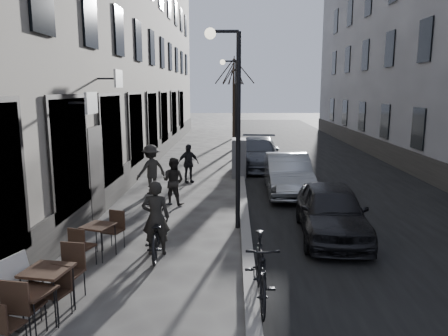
{
  "coord_description": "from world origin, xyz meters",
  "views": [
    {
      "loc": [
        -0.12,
        -5.07,
        3.64
      ],
      "look_at": [
        -0.34,
        4.93,
        1.8
      ],
      "focal_mm": 35.0,
      "sensor_mm": 36.0,
      "label": 1
    }
  ],
  "objects_px": {
    "sign_board": "(20,296)",
    "car_near": "(331,211)",
    "utility_cabinet": "(239,158)",
    "pedestrian_near": "(173,181)",
    "tree_near": "(234,70)",
    "streetlamp_near": "(232,107)",
    "bistro_set_a": "(33,307)",
    "bicycle": "(156,232)",
    "streetlamp_far": "(233,97)",
    "bistro_set_c": "(99,238)",
    "pedestrian_mid": "(151,169)",
    "pedestrian_far": "(188,163)",
    "car_mid": "(288,174)",
    "tree_far": "(234,74)",
    "bistro_set_b": "(48,288)",
    "moped": "(260,270)",
    "car_far": "(258,153)"
  },
  "relations": [
    {
      "from": "sign_board",
      "to": "car_near",
      "type": "relative_size",
      "value": 0.28
    },
    {
      "from": "utility_cabinet",
      "to": "pedestrian_near",
      "type": "height_order",
      "value": "utility_cabinet"
    },
    {
      "from": "tree_near",
      "to": "sign_board",
      "type": "distance_m",
      "value": 20.51
    },
    {
      "from": "streetlamp_near",
      "to": "bistro_set_a",
      "type": "relative_size",
      "value": 3.54
    },
    {
      "from": "bicycle",
      "to": "car_near",
      "type": "xyz_separation_m",
      "value": [
        4.12,
        1.23,
        0.15
      ]
    },
    {
      "from": "sign_board",
      "to": "utility_cabinet",
      "type": "relative_size",
      "value": 0.68
    },
    {
      "from": "streetlamp_far",
      "to": "utility_cabinet",
      "type": "relative_size",
      "value": 3.23
    },
    {
      "from": "bistro_set_c",
      "to": "pedestrian_mid",
      "type": "height_order",
      "value": "pedestrian_mid"
    },
    {
      "from": "car_near",
      "to": "pedestrian_far",
      "type": "bearing_deg",
      "value": 127.7
    },
    {
      "from": "bistro_set_c",
      "to": "car_near",
      "type": "relative_size",
      "value": 0.39
    },
    {
      "from": "bicycle",
      "to": "bistro_set_c",
      "type": "bearing_deg",
      "value": 6.05
    },
    {
      "from": "streetlamp_far",
      "to": "car_mid",
      "type": "relative_size",
      "value": 1.23
    },
    {
      "from": "tree_far",
      "to": "pedestrian_near",
      "type": "bearing_deg",
      "value": -95.85
    },
    {
      "from": "streetlamp_near",
      "to": "utility_cabinet",
      "type": "height_order",
      "value": "streetlamp_near"
    },
    {
      "from": "bistro_set_b",
      "to": "pedestrian_far",
      "type": "xyz_separation_m",
      "value": [
        1.19,
        10.21,
        0.26
      ]
    },
    {
      "from": "streetlamp_near",
      "to": "sign_board",
      "type": "distance_m",
      "value": 6.41
    },
    {
      "from": "car_near",
      "to": "moped",
      "type": "relative_size",
      "value": 2.01
    },
    {
      "from": "bistro_set_c",
      "to": "pedestrian_mid",
      "type": "xyz_separation_m",
      "value": [
        0.05,
        5.87,
        0.41
      ]
    },
    {
      "from": "tree_far",
      "to": "bistro_set_a",
      "type": "distance_m",
      "value": 26.64
    },
    {
      "from": "pedestrian_mid",
      "to": "pedestrian_far",
      "type": "xyz_separation_m",
      "value": [
        1.1,
        1.83,
        -0.1
      ]
    },
    {
      "from": "streetlamp_near",
      "to": "bistro_set_a",
      "type": "bearing_deg",
      "value": -119.67
    },
    {
      "from": "moped",
      "to": "car_mid",
      "type": "bearing_deg",
      "value": 79.0
    },
    {
      "from": "utility_cabinet",
      "to": "pedestrian_far",
      "type": "xyz_separation_m",
      "value": [
        -1.98,
        -1.22,
        -0.03
      ]
    },
    {
      "from": "bistro_set_b",
      "to": "car_far",
      "type": "distance_m",
      "value": 14.05
    },
    {
      "from": "car_far",
      "to": "pedestrian_mid",
      "type": "bearing_deg",
      "value": -123.86
    },
    {
      "from": "pedestrian_far",
      "to": "utility_cabinet",
      "type": "bearing_deg",
      "value": 2.18
    },
    {
      "from": "sign_board",
      "to": "car_mid",
      "type": "xyz_separation_m",
      "value": [
        5.24,
        8.64,
        0.25
      ]
    },
    {
      "from": "streetlamp_near",
      "to": "utility_cabinet",
      "type": "relative_size",
      "value": 3.23
    },
    {
      "from": "streetlamp_near",
      "to": "car_near",
      "type": "xyz_separation_m",
      "value": [
        2.47,
        -0.65,
        -2.5
      ]
    },
    {
      "from": "tree_far",
      "to": "bistro_set_a",
      "type": "bearing_deg",
      "value": -96.54
    },
    {
      "from": "bistro_set_a",
      "to": "pedestrian_near",
      "type": "distance_m",
      "value": 7.55
    },
    {
      "from": "utility_cabinet",
      "to": "car_near",
      "type": "distance_m",
      "value": 7.76
    },
    {
      "from": "moped",
      "to": "sign_board",
      "type": "bearing_deg",
      "value": -169.9
    },
    {
      "from": "bistro_set_a",
      "to": "moped",
      "type": "height_order",
      "value": "moped"
    },
    {
      "from": "pedestrian_far",
      "to": "tree_near",
      "type": "bearing_deg",
      "value": 49.82
    },
    {
      "from": "tree_near",
      "to": "bicycle",
      "type": "bearing_deg",
      "value": -95.82
    },
    {
      "from": "streetlamp_far",
      "to": "car_far",
      "type": "height_order",
      "value": "streetlamp_far"
    },
    {
      "from": "bistro_set_c",
      "to": "bistro_set_b",
      "type": "bearing_deg",
      "value": -72.14
    },
    {
      "from": "streetlamp_near",
      "to": "bistro_set_b",
      "type": "bearing_deg",
      "value": -121.99
    },
    {
      "from": "bistro_set_a",
      "to": "bistro_set_b",
      "type": "xyz_separation_m",
      "value": [
        0.03,
        0.49,
        0.08
      ]
    },
    {
      "from": "tree_near",
      "to": "bicycle",
      "type": "distance_m",
      "value": 17.47
    },
    {
      "from": "tree_near",
      "to": "car_near",
      "type": "bearing_deg",
      "value": -81.28
    },
    {
      "from": "tree_far",
      "to": "car_far",
      "type": "relative_size",
      "value": 1.2
    },
    {
      "from": "pedestrian_near",
      "to": "car_near",
      "type": "relative_size",
      "value": 0.39
    },
    {
      "from": "bistro_set_c",
      "to": "sign_board",
      "type": "bearing_deg",
      "value": -80.52
    },
    {
      "from": "utility_cabinet",
      "to": "tree_far",
      "type": "bearing_deg",
      "value": 90.43
    },
    {
      "from": "sign_board",
      "to": "pedestrian_near",
      "type": "relative_size",
      "value": 0.71
    },
    {
      "from": "bistro_set_c",
      "to": "bicycle",
      "type": "xyz_separation_m",
      "value": [
        1.21,
        0.24,
        0.06
      ]
    },
    {
      "from": "tree_far",
      "to": "bistro_set_c",
      "type": "distance_m",
      "value": 23.69
    },
    {
      "from": "streetlamp_far",
      "to": "car_near",
      "type": "xyz_separation_m",
      "value": [
        2.47,
        -12.65,
        -2.5
      ]
    }
  ]
}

